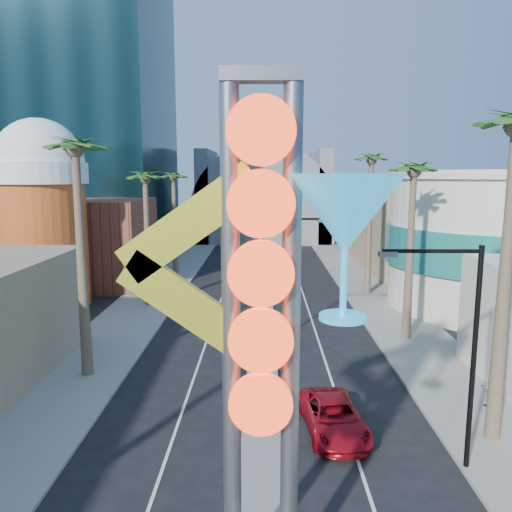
# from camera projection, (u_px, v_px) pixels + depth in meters

# --- Properties ---
(sidewalk_west) EXTENTS (5.00, 100.00, 0.15)m
(sidewalk_west) POSITION_uv_depth(u_px,v_px,m) (157.00, 290.00, 44.46)
(sidewalk_west) COLOR gray
(sidewalk_west) RESTS_ON ground
(sidewalk_east) EXTENTS (5.00, 100.00, 0.15)m
(sidewalk_east) POSITION_uv_depth(u_px,v_px,m) (370.00, 291.00, 44.16)
(sidewalk_east) COLOR gray
(sidewalk_east) RESTS_ON ground
(median) EXTENTS (1.60, 84.00, 0.15)m
(median) POSITION_uv_depth(u_px,v_px,m) (263.00, 284.00, 47.27)
(median) COLOR gray
(median) RESTS_ON ground
(hotel_tower) EXTENTS (20.00, 20.00, 50.00)m
(hotel_tower) POSITION_uv_depth(u_px,v_px,m) (73.00, 45.00, 57.42)
(hotel_tower) COLOR black
(hotel_tower) RESTS_ON ground
(brick_filler_west) EXTENTS (10.00, 10.00, 8.00)m
(brick_filler_west) POSITION_uv_depth(u_px,v_px,m) (93.00, 242.00, 46.89)
(brick_filler_west) COLOR brown
(brick_filler_west) RESTS_ON ground
(filler_east) EXTENTS (10.00, 20.00, 10.00)m
(filler_east) POSITION_uv_depth(u_px,v_px,m) (405.00, 222.00, 56.10)
(filler_east) COLOR #917F5E
(filler_east) RESTS_ON ground
(beer_mug) EXTENTS (7.00, 7.00, 14.50)m
(beer_mug) POSITION_uv_depth(u_px,v_px,m) (43.00, 207.00, 38.40)
(beer_mug) COLOR #CB4D1B
(beer_mug) RESTS_ON ground
(turquoise_building) EXTENTS (16.60, 16.60, 10.60)m
(turquoise_building) POSITION_uv_depth(u_px,v_px,m) (497.00, 241.00, 38.26)
(turquoise_building) COLOR beige
(turquoise_building) RESTS_ON ground
(canopy) EXTENTS (22.00, 16.00, 22.00)m
(canopy) POSITION_uv_depth(u_px,v_px,m) (264.00, 212.00, 80.14)
(canopy) COLOR slate
(canopy) RESTS_ON ground
(neon_sign) EXTENTS (6.53, 2.60, 12.55)m
(neon_sign) POSITION_uv_depth(u_px,v_px,m) (296.00, 305.00, 11.52)
(neon_sign) COLOR gray
(neon_sign) RESTS_ON ground
(streetlight_0) EXTENTS (3.79, 0.25, 8.00)m
(streetlight_0) POSITION_uv_depth(u_px,v_px,m) (272.00, 269.00, 28.73)
(streetlight_0) COLOR black
(streetlight_0) RESTS_ON ground
(streetlight_1) EXTENTS (3.79, 0.25, 8.00)m
(streetlight_1) POSITION_uv_depth(u_px,v_px,m) (258.00, 227.00, 52.43)
(streetlight_1) COLOR black
(streetlight_1) RESTS_ON ground
(streetlight_2) EXTENTS (3.45, 0.25, 8.00)m
(streetlight_2) POSITION_uv_depth(u_px,v_px,m) (461.00, 338.00, 16.80)
(streetlight_2) COLOR black
(streetlight_2) RESTS_ON ground
(palm_1) EXTENTS (2.40, 2.40, 12.70)m
(palm_1) POSITION_uv_depth(u_px,v_px,m) (76.00, 163.00, 23.97)
(palm_1) COLOR brown
(palm_1) RESTS_ON ground
(palm_2) EXTENTS (2.40, 2.40, 11.20)m
(palm_2) POSITION_uv_depth(u_px,v_px,m) (145.00, 185.00, 38.01)
(palm_2) COLOR brown
(palm_2) RESTS_ON ground
(palm_3) EXTENTS (2.40, 2.40, 11.20)m
(palm_3) POSITION_uv_depth(u_px,v_px,m) (174.00, 183.00, 49.85)
(palm_3) COLOR brown
(palm_3) RESTS_ON ground
(palm_6) EXTENTS (2.40, 2.40, 11.70)m
(palm_6) POSITION_uv_depth(u_px,v_px,m) (414.00, 181.00, 29.75)
(palm_6) COLOR brown
(palm_6) RESTS_ON ground
(palm_7) EXTENTS (2.40, 2.40, 12.70)m
(palm_7) POSITION_uv_depth(u_px,v_px,m) (371.00, 168.00, 41.45)
(palm_7) COLOR brown
(palm_7) RESTS_ON ground
(red_pickup) EXTENTS (2.70, 5.00, 1.33)m
(red_pickup) POSITION_uv_depth(u_px,v_px,m) (333.00, 417.00, 20.02)
(red_pickup) COLOR #B50D1B
(red_pickup) RESTS_ON ground
(pedestrian_b) EXTENTS (0.94, 0.81, 1.65)m
(pedestrian_b) POSITION_uv_depth(u_px,v_px,m) (491.00, 388.00, 21.94)
(pedestrian_b) COLOR gray
(pedestrian_b) RESTS_ON sidewalk_east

